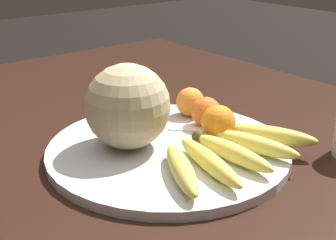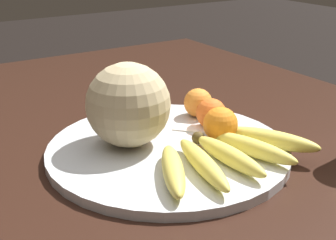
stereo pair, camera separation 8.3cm
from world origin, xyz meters
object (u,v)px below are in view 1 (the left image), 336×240
at_px(melon, 128,106).
at_px(orange_front_left, 206,112).
at_px(banana_bunch, 230,151).
at_px(kitchen_table, 184,194).
at_px(produce_tag, 193,128).
at_px(orange_mid_center, 128,108).
at_px(orange_back_left, 217,122).
at_px(orange_front_right, 190,102).
at_px(fruit_bowl, 168,149).

height_order(melon, orange_front_left, melon).
xyz_separation_m(banana_bunch, orange_front_left, (0.14, -0.07, 0.01)).
distance_m(kitchen_table, melon, 0.20).
xyz_separation_m(kitchen_table, melon, (0.08, 0.07, 0.17)).
xyz_separation_m(melon, produce_tag, (-0.01, -0.14, -0.07)).
relative_size(orange_mid_center, orange_back_left, 1.02).
relative_size(kitchen_table, orange_front_right, 28.28).
bearing_deg(banana_bunch, orange_back_left, 148.37).
bearing_deg(fruit_bowl, produce_tag, -70.16).
bearing_deg(banana_bunch, kitchen_table, -159.32).
bearing_deg(produce_tag, orange_mid_center, -3.89).
xyz_separation_m(melon, banana_bunch, (-0.16, -0.10, -0.06)).
xyz_separation_m(melon, orange_mid_center, (0.09, -0.06, -0.04)).
relative_size(banana_bunch, orange_front_right, 5.36).
distance_m(orange_mid_center, orange_back_left, 0.19).
bearing_deg(produce_tag, melon, 42.61).
bearing_deg(produce_tag, orange_front_left, -141.77).
bearing_deg(orange_front_left, orange_front_right, -12.96).
relative_size(melon, orange_front_left, 2.55).
distance_m(fruit_bowl, orange_front_right, 0.16).
height_order(orange_mid_center, orange_back_left, orange_mid_center).
xyz_separation_m(orange_front_right, orange_back_left, (-0.12, 0.04, 0.00)).
xyz_separation_m(orange_front_left, produce_tag, (0.00, 0.03, -0.03)).
xyz_separation_m(orange_mid_center, produce_tag, (-0.10, -0.08, -0.03)).
relative_size(fruit_bowl, orange_mid_center, 6.67).
distance_m(kitchen_table, orange_front_left, 0.17).
distance_m(kitchen_table, orange_back_left, 0.15).
height_order(fruit_bowl, melon, melon).
distance_m(fruit_bowl, melon, 0.11).
bearing_deg(melon, banana_bunch, -147.24).
relative_size(kitchen_table, produce_tag, 18.75).
bearing_deg(orange_mid_center, kitchen_table, -177.34).
relative_size(kitchen_table, fruit_bowl, 3.87).
xyz_separation_m(kitchen_table, orange_front_right, (0.12, -0.12, 0.12)).
distance_m(melon, orange_back_left, 0.17).
bearing_deg(orange_front_left, orange_mid_center, 45.96).
bearing_deg(fruit_bowl, kitchen_table, -157.38).
xyz_separation_m(melon, orange_back_left, (-0.07, -0.15, -0.04)).
bearing_deg(produce_tag, banana_bunch, 121.18).
distance_m(orange_front_left, orange_mid_center, 0.16).
xyz_separation_m(orange_front_left, orange_mid_center, (0.11, 0.11, 0.00)).
distance_m(melon, produce_tag, 0.16).
xyz_separation_m(fruit_bowl, banana_bunch, (-0.11, -0.05, 0.02)).
distance_m(orange_back_left, produce_tag, 0.07).
distance_m(orange_front_right, produce_tag, 0.08).
distance_m(fruit_bowl, orange_front_left, 0.13).
distance_m(fruit_bowl, banana_bunch, 0.12).
relative_size(melon, orange_mid_center, 2.31).
bearing_deg(orange_front_right, orange_back_left, 162.51).
xyz_separation_m(banana_bunch, orange_front_right, (0.20, -0.09, 0.01)).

